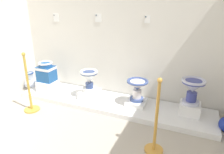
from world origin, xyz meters
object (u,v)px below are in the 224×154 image
object	(u,v)px
antique_toilet_leftmost	(89,78)
info_placard_first	(56,17)
plinth_block_leftmost	(90,94)
stanchion_post_near_left	(30,94)
antique_toilet_pale_glazed	(46,71)
info_placard_second	(98,18)
stanchion_post_near_right	(155,130)
plinth_block_pale_glazed	(48,86)
antique_toilet_slender_white	(137,86)
plinth_block_rightmost	(190,109)
info_placard_third	(147,19)
antique_toilet_rightmost	(193,87)
decorative_vase_spare	(31,82)
plinth_block_slender_white	(137,102)

from	to	relation	value
antique_toilet_leftmost	info_placard_first	bearing A→B (deg)	156.57
plinth_block_leftmost	info_placard_first	size ratio (longest dim) A/B	2.39
info_placard_first	stanchion_post_near_left	xyz separation A→B (m)	(0.14, -1.11, -1.21)
antique_toilet_pale_glazed	info_placard_second	distance (m)	1.48
info_placard_first	stanchion_post_near_right	xyz separation A→B (m)	(2.38, -1.32, -1.20)
plinth_block_pale_glazed	antique_toilet_slender_white	xyz separation A→B (m)	(1.85, 0.13, 0.24)
plinth_block_leftmost	plinth_block_rightmost	distance (m)	1.81
antique_toilet_pale_glazed	plinth_block_rightmost	size ratio (longest dim) A/B	1.20
antique_toilet_slender_white	info_placard_second	size ratio (longest dim) A/B	2.54
stanchion_post_near_left	info_placard_third	bearing A→B (deg)	32.51
plinth_block_leftmost	antique_toilet_rightmost	size ratio (longest dim) A/B	0.90
plinth_block_rightmost	antique_toilet_slender_white	bearing A→B (deg)	-179.01
plinth_block_pale_glazed	plinth_block_leftmost	xyz separation A→B (m)	(0.94, 0.07, -0.04)
info_placard_second	stanchion_post_near_right	xyz separation A→B (m)	(1.43, -1.32, -1.22)
stanchion_post_near_left	antique_toilet_rightmost	bearing A→B (deg)	16.77
plinth_block_leftmost	stanchion_post_near_right	xyz separation A→B (m)	(1.44, -0.91, 0.16)
antique_toilet_slender_white	decorative_vase_spare	size ratio (longest dim) A/B	0.98
antique_toilet_rightmost	stanchion_post_near_left	xyz separation A→B (m)	(-2.61, -0.79, -0.26)
antique_toilet_rightmost	antique_toilet_slender_white	bearing A→B (deg)	-179.01
plinth_block_slender_white	antique_toilet_slender_white	world-z (taller)	antique_toilet_slender_white
plinth_block_pale_glazed	decorative_vase_spare	bearing A→B (deg)	171.51
antique_toilet_pale_glazed	decorative_vase_spare	xyz separation A→B (m)	(-0.52, 0.08, -0.36)
plinth_block_pale_glazed	stanchion_post_near_right	size ratio (longest dim) A/B	0.35
plinth_block_slender_white	antique_toilet_rightmost	world-z (taller)	antique_toilet_rightmost
plinth_block_leftmost	info_placard_third	xyz separation A→B (m)	(0.94, 0.41, 1.39)
antique_toilet_slender_white	antique_toilet_rightmost	size ratio (longest dim) A/B	0.92
info_placard_second	info_placard_third	size ratio (longest dim) A/B	1.19
antique_toilet_slender_white	stanchion_post_near_right	size ratio (longest dim) A/B	0.37
plinth_block_leftmost	decorative_vase_spare	size ratio (longest dim) A/B	0.97
plinth_block_leftmost	stanchion_post_near_right	world-z (taller)	stanchion_post_near_right
info_placard_first	stanchion_post_near_right	distance (m)	2.98
antique_toilet_rightmost	stanchion_post_near_left	size ratio (longest dim) A/B	0.39
antique_toilet_slender_white	info_placard_first	world-z (taller)	info_placard_first
plinth_block_slender_white	plinth_block_rightmost	bearing A→B (deg)	0.99
plinth_block_pale_glazed	antique_toilet_pale_glazed	bearing A→B (deg)	75.96
plinth_block_pale_glazed	stanchion_post_near_left	xyz separation A→B (m)	(0.14, -0.64, 0.11)
info_placard_first	decorative_vase_spare	world-z (taller)	info_placard_first
stanchion_post_near_right	plinth_block_rightmost	bearing A→B (deg)	69.74
plinth_block_pale_glazed	antique_toilet_pale_glazed	world-z (taller)	antique_toilet_pale_glazed
info_placard_second	info_placard_first	bearing A→B (deg)	180.00
decorative_vase_spare	plinth_block_slender_white	bearing A→B (deg)	1.35
plinth_block_slender_white	info_placard_second	world-z (taller)	info_placard_second
plinth_block_leftmost	antique_toilet_slender_white	xyz separation A→B (m)	(0.92, 0.07, 0.28)
info_placard_first	stanchion_post_near_left	bearing A→B (deg)	-82.86
info_placard_first	antique_toilet_pale_glazed	bearing A→B (deg)	-89.81
info_placard_third	stanchion_post_near_right	distance (m)	1.87
stanchion_post_near_left	info_placard_first	bearing A→B (deg)	97.14
antique_toilet_slender_white	info_placard_third	xyz separation A→B (m)	(0.03, 0.34, 1.11)
antique_toilet_pale_glazed	antique_toilet_slender_white	xyz separation A→B (m)	(1.85, 0.13, -0.07)
plinth_block_slender_white	info_placard_second	size ratio (longest dim) A/B	2.46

